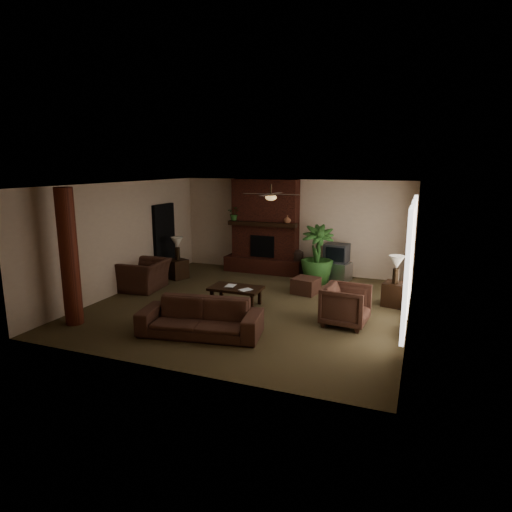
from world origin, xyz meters
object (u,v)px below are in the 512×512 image
at_px(sofa, 200,312).
at_px(floor_vase, 298,261).
at_px(floor_plant, 317,267).
at_px(lamp_right, 397,264).
at_px(armchair_left, 145,270).
at_px(coffee_table, 236,289).
at_px(side_table_right, 395,294).
at_px(side_table_left, 177,269).
at_px(lamp_left, 177,244).
at_px(tv_stand, 335,271).
at_px(log_column, 69,257).
at_px(armchair_right, 346,303).
at_px(ottoman, 306,286).

distance_m(sofa, floor_vase, 5.17).
bearing_deg(floor_plant, lamp_right, -32.40).
bearing_deg(armchair_left, coffee_table, 77.51).
height_order(floor_plant, side_table_right, floor_plant).
bearing_deg(side_table_right, side_table_left, 176.82).
distance_m(floor_vase, lamp_left, 3.55).
xyz_separation_m(armchair_left, floor_plant, (4.06, 2.27, -0.07)).
distance_m(tv_stand, lamp_right, 2.72).
xyz_separation_m(log_column, tv_stand, (4.35, 5.48, -1.15)).
relative_size(coffee_table, tv_stand, 1.41).
height_order(armchair_right, side_table_left, armchair_right).
bearing_deg(floor_plant, lamp_left, -166.28).
xyz_separation_m(armchair_right, coffee_table, (-2.62, 0.37, -0.08)).
relative_size(log_column, coffee_table, 2.33).
distance_m(tv_stand, floor_plant, 0.73).
relative_size(log_column, side_table_left, 5.09).
relative_size(armchair_right, lamp_right, 1.40).
bearing_deg(tv_stand, lamp_right, -30.99).
bearing_deg(log_column, lamp_right, 30.13).
distance_m(log_column, floor_vase, 6.48).
height_order(log_column, armchair_right, log_column).
xyz_separation_m(ottoman, lamp_left, (-3.84, 0.15, 0.80)).
bearing_deg(side_table_left, ottoman, -1.64).
relative_size(lamp_left, side_table_right, 1.18).
height_order(sofa, side_table_right, sofa).
xyz_separation_m(coffee_table, tv_stand, (1.72, 3.16, -0.12)).
height_order(armchair_left, floor_plant, armchair_left).
bearing_deg(side_table_right, armchair_right, -117.33).
height_order(coffee_table, lamp_left, lamp_left).
bearing_deg(armchair_left, floor_plant, 113.47).
distance_m(coffee_table, floor_plant, 2.91).
height_order(log_column, lamp_left, log_column).
relative_size(armchair_left, ottoman, 1.98).
bearing_deg(side_table_left, lamp_left, 74.76).
xyz_separation_m(armchair_right, floor_vase, (-2.04, 3.60, -0.02)).
distance_m(log_column, ottoman, 5.60).
bearing_deg(ottoman, side_table_left, 178.36).
relative_size(ottoman, tv_stand, 0.71).
height_order(side_table_right, lamp_right, lamp_right).
distance_m(sofa, armchair_right, 2.96).
xyz_separation_m(ottoman, side_table_left, (-3.85, 0.11, 0.08)).
distance_m(side_table_left, side_table_right, 6.04).
relative_size(side_table_left, lamp_right, 0.85).
bearing_deg(lamp_right, lamp_left, 175.92).
relative_size(tv_stand, side_table_left, 1.55).
xyz_separation_m(floor_vase, side_table_right, (2.89, -1.96, -0.16)).
height_order(sofa, armchair_right, sofa).
xyz_separation_m(tv_stand, side_table_left, (-4.28, -1.55, 0.03)).
relative_size(tv_stand, lamp_left, 1.31).
bearing_deg(lamp_left, ottoman, -2.25).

